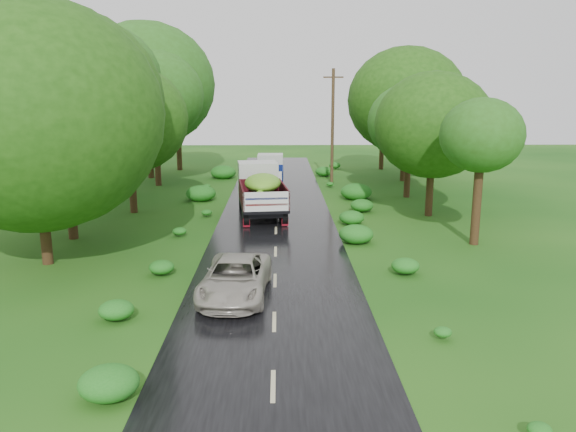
{
  "coord_description": "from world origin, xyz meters",
  "views": [
    {
      "loc": [
        0.16,
        -16.76,
        7.23
      ],
      "look_at": [
        0.57,
        7.96,
        1.7
      ],
      "focal_mm": 35.0,
      "sensor_mm": 36.0,
      "label": 1
    }
  ],
  "objects_px": {
    "truck_near": "(261,188)",
    "truck_far": "(270,170)",
    "car": "(235,278)",
    "utility_pole": "(333,125)"
  },
  "relations": [
    {
      "from": "truck_near",
      "to": "utility_pole",
      "type": "xyz_separation_m",
      "value": [
        5.32,
        11.86,
        2.95
      ]
    },
    {
      "from": "truck_near",
      "to": "truck_far",
      "type": "bearing_deg",
      "value": 81.08
    },
    {
      "from": "car",
      "to": "utility_pole",
      "type": "height_order",
      "value": "utility_pole"
    },
    {
      "from": "car",
      "to": "truck_near",
      "type": "bearing_deg",
      "value": 91.88
    },
    {
      "from": "truck_far",
      "to": "utility_pole",
      "type": "bearing_deg",
      "value": 25.96
    },
    {
      "from": "truck_far",
      "to": "car",
      "type": "relative_size",
      "value": 1.16
    },
    {
      "from": "truck_far",
      "to": "car",
      "type": "xyz_separation_m",
      "value": [
        -0.88,
        -23.15,
        -0.64
      ]
    },
    {
      "from": "truck_near",
      "to": "car",
      "type": "distance_m",
      "value": 13.63
    },
    {
      "from": "truck_near",
      "to": "car",
      "type": "bearing_deg",
      "value": -98.62
    },
    {
      "from": "truck_far",
      "to": "utility_pole",
      "type": "height_order",
      "value": "utility_pole"
    }
  ]
}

